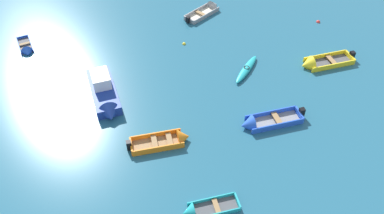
{
  "coord_description": "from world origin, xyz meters",
  "views": [
    {
      "loc": [
        -1.48,
        1.28,
        18.99
      ],
      "look_at": [
        0.0,
        20.79,
        0.15
      ],
      "focal_mm": 36.76,
      "sensor_mm": 36.0,
      "label": 1
    }
  ],
  "objects": [
    {
      "name": "mooring_buoy_central",
      "position": [
        12.17,
        31.07,
        0.0
      ],
      "size": [
        0.35,
        0.35,
        0.35
      ],
      "primitive_type": "sphere",
      "color": "red",
      "rests_on": "ground_plane"
    },
    {
      "name": "rowboat_turquoise_far_right",
      "position": [
        -0.26,
        12.68,
        0.14
      ],
      "size": [
        3.3,
        1.57,
        0.97
      ],
      "color": "#4C4C51",
      "rests_on": "ground_plane"
    },
    {
      "name": "rowboat_blue_cluster_inner",
      "position": [
        4.41,
        18.89,
        0.21
      ],
      "size": [
        4.56,
        2.05,
        1.2
      ],
      "color": "gray",
      "rests_on": "ground_plane"
    },
    {
      "name": "rowboat_blue_outer_right",
      "position": [
        -12.96,
        28.52,
        0.13
      ],
      "size": [
        1.96,
        3.01,
        0.91
      ],
      "color": "#4C4C51",
      "rests_on": "ground_plane"
    },
    {
      "name": "rowboat_orange_distant_center",
      "position": [
        -1.62,
        17.81,
        0.21
      ],
      "size": [
        4.06,
        1.77,
        1.15
      ],
      "color": "#99754C",
      "rests_on": "ground_plane"
    },
    {
      "name": "motor_launch_deep_blue_near_right",
      "position": [
        -6.08,
        22.22,
        0.53
      ],
      "size": [
        2.9,
        5.62,
        1.91
      ],
      "color": "navy",
      "rests_on": "ground_plane"
    },
    {
      "name": "rowboat_yellow_far_back",
      "position": [
        10.09,
        24.89,
        0.2
      ],
      "size": [
        4.64,
        2.25,
        1.32
      ],
      "color": "#4C4C51",
      "rests_on": "ground_plane"
    },
    {
      "name": "mooring_buoy_outer_edge",
      "position": [
        -0.08,
        28.57,
        0.0
      ],
      "size": [
        0.3,
        0.3,
        0.3
      ],
      "primitive_type": "sphere",
      "color": "yellow",
      "rests_on": "ground_plane"
    },
    {
      "name": "kayak_turquoise_far_left",
      "position": [
        4.49,
        24.64,
        0.17
      ],
      "size": [
        2.54,
        3.51,
        0.36
      ],
      "color": "teal",
      "rests_on": "ground_plane"
    },
    {
      "name": "rowboat_grey_center",
      "position": [
        2.56,
        33.76,
        0.18
      ],
      "size": [
        3.71,
        3.53,
        1.2
      ],
      "color": "beige",
      "rests_on": "ground_plane"
    }
  ]
}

